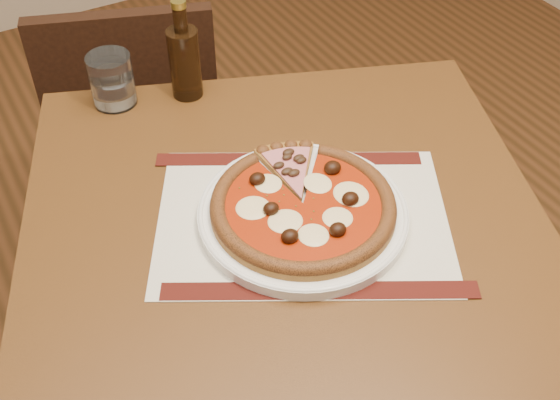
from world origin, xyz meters
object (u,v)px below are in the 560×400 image
(plate, at_px, (303,214))
(chair_far, at_px, (139,123))
(table, at_px, (286,266))
(bottle, at_px, (184,60))
(water_glass, at_px, (112,80))
(pizza, at_px, (303,205))

(plate, bearing_deg, chair_far, 92.21)
(chair_far, distance_m, plate, 0.78)
(table, relative_size, bottle, 5.44)
(water_glass, bearing_deg, pizza, -71.66)
(pizza, xyz_separation_m, water_glass, (-0.14, 0.43, 0.02))
(plate, relative_size, water_glass, 3.31)
(plate, height_order, bottle, bottle)
(pizza, height_order, bottle, bottle)
(chair_far, distance_m, water_glass, 0.46)
(table, height_order, chair_far, chair_far)
(plate, distance_m, bottle, 0.40)
(table, distance_m, bottle, 0.42)
(bottle, bearing_deg, pizza, -87.52)
(pizza, bearing_deg, table, 162.13)
(chair_far, xyz_separation_m, plate, (0.03, -0.72, 0.30))
(chair_far, height_order, water_glass, water_glass)
(table, xyz_separation_m, plate, (0.02, -0.01, 0.11))
(chair_far, height_order, plate, chair_far)
(table, height_order, pizza, pizza)
(table, xyz_separation_m, pizza, (0.02, -0.01, 0.13))
(pizza, height_order, water_glass, water_glass)
(pizza, bearing_deg, plate, 74.59)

